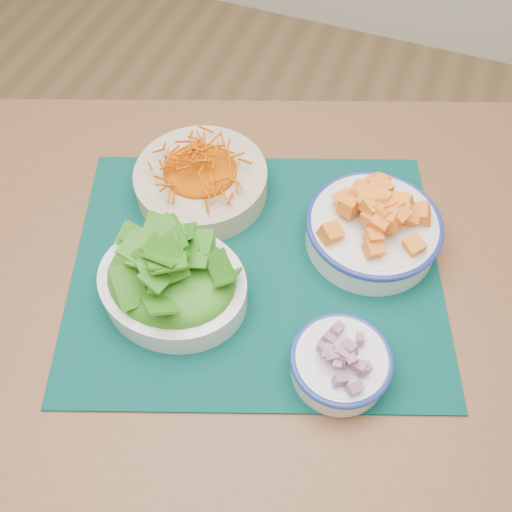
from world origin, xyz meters
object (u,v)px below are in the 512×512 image
at_px(placemat, 256,267).
at_px(lettuce_bowl, 172,278).
at_px(carrot_bowl, 201,177).
at_px(table, 237,292).
at_px(onion_bowl, 341,361).
at_px(squash_bowl, 374,224).

xyz_separation_m(placemat, lettuce_bowl, (-0.10, -0.09, 0.05)).
bearing_deg(carrot_bowl, lettuce_bowl, -77.67).
height_order(table, carrot_bowl, carrot_bowl).
distance_m(placemat, carrot_bowl, 0.19).
relative_size(carrot_bowl, onion_bowl, 1.39).
height_order(lettuce_bowl, onion_bowl, lettuce_bowl).
xyz_separation_m(placemat, carrot_bowl, (-0.14, 0.11, 0.04)).
height_order(carrot_bowl, lettuce_bowl, lettuce_bowl).
bearing_deg(carrot_bowl, squash_bowl, -0.27).
height_order(table, squash_bowl, squash_bowl).
bearing_deg(onion_bowl, squash_bowl, 93.46).
relative_size(table, squash_bowl, 5.14).
bearing_deg(squash_bowl, onion_bowl, -86.54).
relative_size(carrot_bowl, lettuce_bowl, 1.04).
xyz_separation_m(squash_bowl, lettuce_bowl, (-0.25, -0.21, 0.00)).
distance_m(carrot_bowl, onion_bowl, 0.39).
bearing_deg(squash_bowl, carrot_bowl, 179.73).
height_order(placemat, lettuce_bowl, lettuce_bowl).
relative_size(table, placemat, 2.31).
bearing_deg(lettuce_bowl, table, 60.84).
bearing_deg(table, onion_bowl, -52.05).
relative_size(carrot_bowl, squash_bowl, 0.94).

